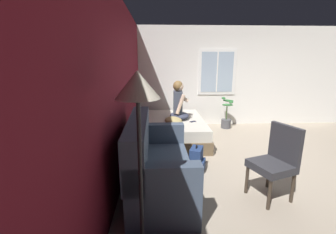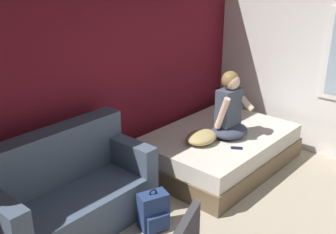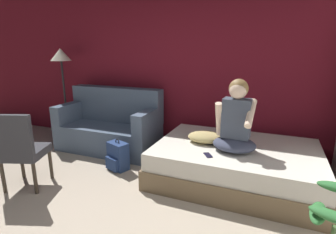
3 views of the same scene
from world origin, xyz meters
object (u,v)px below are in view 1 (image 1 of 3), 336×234
bed (172,129)px  cell_phone (193,122)px  couch (155,165)px  person_seated (179,104)px  backpack (197,160)px  potted_plant (226,117)px  throw_pillow (173,120)px  floor_lamp (138,105)px  side_chair (276,160)px

bed → cell_phone: bearing=-121.3°
couch → person_seated: person_seated is taller
bed → backpack: bed is taller
potted_plant → bed: bearing=118.4°
backpack → potted_plant: 2.73m
cell_phone → potted_plant: potted_plant is taller
couch → potted_plant: (3.00, -1.89, -0.09)m
bed → backpack: bearing=-169.3°
person_seated → bed: bearing=85.7°
bed → person_seated: size_ratio=2.38×
backpack → couch: bearing=130.0°
person_seated → potted_plant: 1.70m
couch → cell_phone: size_ratio=11.89×
backpack → cell_phone: 1.39m
bed → person_seated: person_seated is taller
throw_pillow → cell_phone: bearing=-72.3°
throw_pillow → floor_lamp: (-2.84, 0.48, 0.88)m
side_chair → bed: bearing=26.7°
couch → side_chair: 1.58m
person_seated → floor_lamp: (-3.23, 0.62, 0.59)m
backpack → floor_lamp: bearing=154.4°
person_seated → backpack: 1.73m
cell_phone → floor_lamp: 3.26m
couch → backpack: (0.56, -0.67, -0.20)m
person_seated → backpack: size_ratio=1.91×
potted_plant → couch: bearing=147.8°
bed → cell_phone: 0.57m
backpack → cell_phone: cell_phone is taller
cell_phone → throw_pillow: bearing=-106.0°
bed → cell_phone: size_ratio=14.47×
bed → side_chair: 2.68m
floor_lamp → cell_phone: bearing=-17.1°
bed → potted_plant: size_ratio=2.45×
person_seated → backpack: bearing=-174.2°
cell_phone → floor_lamp: (-2.98, 0.91, 0.94)m
throw_pillow → backpack: bearing=-165.8°
side_chair → potted_plant: size_ratio=1.15×
throw_pillow → potted_plant: size_ratio=0.56×
side_chair → backpack: size_ratio=2.14×
bed → person_seated: 0.62m
person_seated → throw_pillow: person_seated is taller
throw_pillow → cell_phone: size_ratio=3.33×
person_seated → floor_lamp: 3.35m
person_seated → potted_plant: person_seated is taller
side_chair → potted_plant: 3.23m
backpack → floor_lamp: floor_lamp is taller
person_seated → cell_phone: person_seated is taller
floor_lamp → potted_plant: floor_lamp is taller
couch → potted_plant: size_ratio=2.01×
cell_phone → backpack: bearing=-39.2°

